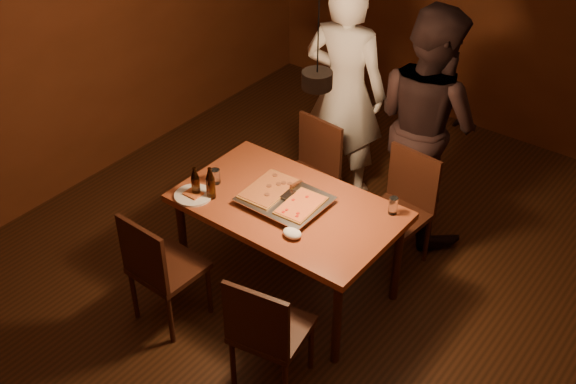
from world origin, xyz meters
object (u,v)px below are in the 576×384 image
Objects in this scene: pizza_tray at (285,201)px; beer_bottle_b at (210,183)px; chair_near_left at (157,262)px; beer_bottle_a at (195,182)px; chair_far_left at (311,165)px; chair_far_right at (404,199)px; plate_slice at (193,195)px; pendant_lamp at (317,78)px; dining_table at (288,213)px; diner_dark at (427,123)px; chair_near_right at (265,326)px; diner_white at (345,92)px.

pizza_tray is 0.51m from beer_bottle_b.
beer_bottle_a is at bearing 103.16° from chair_near_left.
chair_far_left and chair_far_right have the same top height.
beer_bottle_a reaches higher than plate_slice.
chair_far_left is 0.44× the size of pendant_lamp.
pendant_lamp is (0.68, 0.24, 0.89)m from beer_bottle_b.
dining_table is at bearing 29.15° from beer_bottle_b.
diner_dark is at bearing 74.23° from pizza_tray.
chair_far_left reaches higher than pizza_tray.
chair_near_right is (0.80, -1.55, 0.00)m from chair_far_left.
beer_bottle_a is at bearing 74.46° from plate_slice.
beer_bottle_b reaches higher than dining_table.
chair_far_left reaches higher than plate_slice.
chair_far_right is (0.46, 0.79, -0.14)m from dining_table.
plate_slice is at bearing 83.36° from chair_far_left.
beer_bottle_b is 1.72m from diner_dark.
pizza_tray is (-0.47, 0.80, 0.24)m from chair_near_right.
plate_slice is at bearing 73.64° from diner_white.
chair_near_left is 0.26× the size of diner_white.
beer_bottle_b is (-0.46, -0.26, 0.19)m from dining_table.
diner_white is (-0.06, 0.53, 0.40)m from chair_far_left.
pendant_lamp is at bearing 105.40° from diner_white.
chair_near_left is at bearing -90.04° from beer_bottle_b.
pizza_tray reaches higher than dining_table.
pendant_lamp reaches higher than chair_near_left.
chair_far_left is 2.03× the size of beer_bottle_b.
diner_white is at bearing 84.32° from beer_bottle_a.
plate_slice is (-0.01, -0.02, -0.10)m from beer_bottle_a.
plate_slice is at bearing 104.47° from chair_near_left.
chair_near_right is 0.96m from pizza_tray.
pendant_lamp reaches higher than beer_bottle_a.
diner_dark is at bearing -138.03° from chair_far_left.
beer_bottle_b is 0.13× the size of diner_dark.
dining_table is at bearing 97.07° from diner_white.
chair_near_left is 0.88× the size of pizza_tray.
chair_near_left is 0.53m from plate_slice.
diner_dark reaches higher than chair_far_left.
beer_bottle_b is at bearing 53.46° from chair_far_right.
diner_dark reaches higher than chair_near_right.
chair_far_right is 1.48m from pendant_lamp.
chair_far_right is 1.53m from beer_bottle_a.
beer_bottle_a is at bearing 51.65° from chair_far_right.
beer_bottle_a is at bearing -151.93° from dining_table.
diner_dark is at bearing 70.46° from chair_near_left.
beer_bottle_b reaches higher than chair_far_left.
pizza_tray is 0.62m from beer_bottle_a.
chair_far_left is 0.86m from pizza_tray.
chair_near_left is 0.99× the size of chair_near_right.
chair_near_right reaches higher than plate_slice.
pizza_tray is at bearing 118.47° from chair_far_left.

